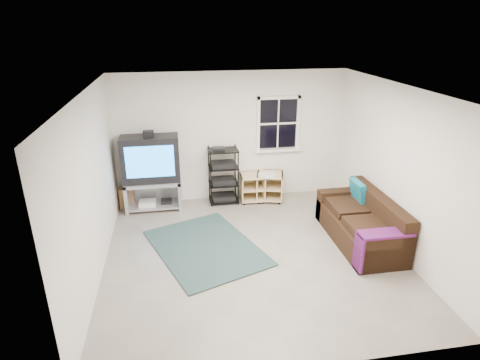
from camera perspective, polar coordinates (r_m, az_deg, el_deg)
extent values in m
plane|color=gray|center=(6.52, 1.84, -10.55)|extent=(4.60, 4.60, 0.00)
plane|color=white|center=(5.58, 2.17, 12.64)|extent=(4.60, 4.60, 0.00)
plane|color=white|center=(8.07, -1.25, 6.10)|extent=(4.60, 0.00, 4.60)
plane|color=white|center=(3.95, 8.76, -12.15)|extent=(4.60, 0.00, 4.60)
plane|color=white|center=(5.94, -20.33, -1.24)|extent=(0.00, 4.60, 4.60)
plane|color=white|center=(6.75, 21.52, 1.32)|extent=(0.00, 4.60, 4.60)
cube|color=black|center=(8.18, 5.41, 8.03)|extent=(0.80, 0.01, 1.02)
cube|color=white|center=(8.05, 5.58, 11.59)|extent=(0.88, 0.06, 0.06)
cube|color=white|center=(8.30, 5.34, 4.28)|extent=(0.98, 0.14, 0.05)
cube|color=white|center=(8.07, 2.60, 7.91)|extent=(0.06, 0.06, 1.10)
cube|color=white|center=(8.28, 8.22, 8.06)|extent=(0.06, 0.06, 1.10)
cube|color=white|center=(8.17, 5.44, 8.00)|extent=(0.78, 0.04, 0.04)
cube|color=#9D9DA4|center=(7.96, -12.33, -0.27)|extent=(1.08, 0.54, 0.06)
cube|color=#9D9DA4|center=(8.11, -15.75, -2.22)|extent=(0.06, 0.54, 0.59)
cube|color=#9D9DA4|center=(8.05, -8.58, -1.79)|extent=(0.06, 0.54, 0.59)
cube|color=#9D9DA4|center=(8.15, -12.06, -3.43)|extent=(0.95, 0.50, 0.04)
cube|color=#9D9DA4|center=(8.29, -12.13, -1.32)|extent=(1.08, 0.04, 0.59)
cube|color=silver|center=(8.10, -13.02, -3.20)|extent=(0.32, 0.26, 0.09)
cube|color=black|center=(8.12, -10.42, -2.99)|extent=(0.22, 0.19, 0.06)
cube|color=black|center=(7.80, -12.61, 2.96)|extent=(1.08, 0.45, 0.88)
cube|color=#1D84F5|center=(7.58, -12.68, 2.53)|extent=(0.88, 0.01, 0.60)
cube|color=black|center=(7.66, -12.91, 6.47)|extent=(0.19, 0.14, 0.11)
cylinder|color=black|center=(7.85, -4.16, 0.05)|extent=(0.02, 0.02, 1.16)
cylinder|color=black|center=(7.92, -0.25, 0.29)|extent=(0.02, 0.02, 1.16)
cylinder|color=black|center=(8.21, -4.42, 1.03)|extent=(0.02, 0.02, 1.16)
cylinder|color=black|center=(8.27, -0.68, 1.25)|extent=(0.02, 0.02, 1.16)
cube|color=black|center=(8.26, -2.32, -2.76)|extent=(0.58, 0.42, 0.02)
cube|color=black|center=(8.24, -2.33, -2.39)|extent=(0.46, 0.34, 0.10)
cube|color=black|center=(8.12, -2.36, -0.49)|extent=(0.58, 0.42, 0.02)
cube|color=black|center=(8.10, -2.36, -0.11)|extent=(0.46, 0.34, 0.10)
cube|color=black|center=(7.99, -2.40, 1.84)|extent=(0.58, 0.42, 0.02)
cube|color=black|center=(7.98, -2.40, 2.24)|extent=(0.46, 0.34, 0.10)
cube|color=black|center=(7.88, -2.44, 4.25)|extent=(0.58, 0.42, 0.02)
cube|color=#DCC387|center=(8.13, 1.75, 0.65)|extent=(0.49, 0.49, 0.02)
cube|color=#DCC387|center=(8.32, 1.71, -2.52)|extent=(0.49, 0.49, 0.02)
cube|color=#DCC387|center=(8.19, 0.16, -1.04)|extent=(0.03, 0.48, 0.52)
cube|color=#DCC387|center=(8.26, 3.29, -0.87)|extent=(0.03, 0.48, 0.52)
cube|color=#DCC387|center=(8.43, 1.47, -0.36)|extent=(0.44, 0.03, 0.52)
cube|color=#DCC387|center=(8.23, 1.73, -1.09)|extent=(0.45, 0.47, 0.02)
cylinder|color=black|center=(8.14, 0.61, -3.37)|extent=(0.05, 0.05, 0.05)
cylinder|color=black|center=(8.54, 2.76, -2.13)|extent=(0.05, 0.05, 0.05)
cube|color=#DCC387|center=(8.18, 4.29, 0.81)|extent=(0.64, 0.64, 0.02)
cube|color=#DCC387|center=(8.37, 4.20, -2.36)|extent=(0.64, 0.64, 0.02)
cube|color=#DCC387|center=(8.28, 2.53, -0.72)|extent=(0.16, 0.51, 0.52)
cube|color=#DCC387|center=(8.27, 5.96, -0.86)|extent=(0.16, 0.51, 0.52)
cube|color=#DCC387|center=(8.50, 4.30, -0.15)|extent=(0.46, 0.15, 0.52)
cube|color=#DCC387|center=(8.28, 4.24, -0.92)|extent=(0.59, 0.60, 0.02)
cylinder|color=black|center=(8.21, 2.71, -3.13)|extent=(0.05, 0.05, 0.05)
cylinder|color=black|center=(8.58, 5.61, -2.09)|extent=(0.05, 0.05, 0.05)
cylinder|color=silver|center=(8.07, 3.89, 0.72)|extent=(0.37, 0.37, 0.03)
cube|color=black|center=(7.08, 16.57, -6.87)|extent=(0.85, 1.89, 0.40)
cube|color=black|center=(7.04, 19.21, -3.70)|extent=(0.23, 1.89, 0.41)
cube|color=black|center=(7.70, 14.04, -3.38)|extent=(0.85, 0.23, 0.59)
cube|color=black|center=(6.40, 19.83, -9.57)|extent=(0.85, 0.23, 0.59)
cube|color=black|center=(6.63, 17.59, -6.49)|extent=(0.57, 0.68, 0.12)
cube|color=black|center=(7.23, 14.98, -3.74)|extent=(0.57, 0.68, 0.12)
cube|color=teal|center=(7.36, 16.46, -1.54)|extent=(0.19, 0.45, 0.39)
cube|color=navy|center=(6.24, 20.04, -7.14)|extent=(0.78, 0.28, 0.04)
cube|color=navy|center=(6.21, 16.52, -9.93)|extent=(0.04, 0.28, 0.55)
cube|color=#332316|center=(6.70, -4.88, -9.52)|extent=(2.10, 2.43, 0.02)
cube|color=#A37649|center=(8.29, -15.95, -2.38)|extent=(0.33, 0.26, 0.41)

